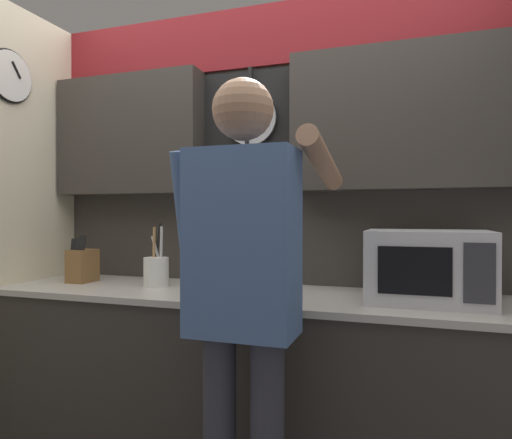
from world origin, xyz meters
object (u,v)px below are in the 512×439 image
object	(u,v)px
utensil_crock	(156,270)
person	(244,280)
microwave	(428,266)
knife_block	(82,265)

from	to	relation	value
utensil_crock	person	xyz separation A→B (m)	(0.68, -0.54, 0.06)
microwave	knife_block	xyz separation A→B (m)	(-1.77, 0.00, -0.06)
knife_block	person	bearing A→B (deg)	-25.23
utensil_crock	person	size ratio (longest dim) A/B	0.18
microwave	knife_block	size ratio (longest dim) A/B	1.89
person	microwave	bearing A→B (deg)	40.56
microwave	utensil_crock	bearing A→B (deg)	179.88
microwave	utensil_crock	size ratio (longest dim) A/B	1.51
microwave	person	xyz separation A→B (m)	(-0.63, -0.54, -0.01)
knife_block	person	world-z (taller)	person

